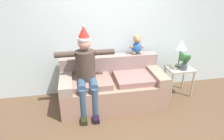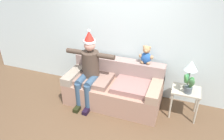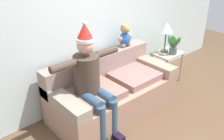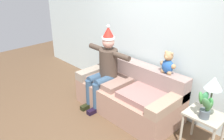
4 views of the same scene
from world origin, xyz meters
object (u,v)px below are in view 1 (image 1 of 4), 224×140
(teddy_bear, at_px, (137,46))
(table_lamp, at_px, (181,46))
(side_table, at_px, (179,73))
(couch, at_px, (112,86))
(person_seated, at_px, (86,69))
(potted_plant, at_px, (184,61))

(teddy_bear, distance_m, table_lamp, 0.86)
(side_table, bearing_deg, table_lamp, 87.80)
(couch, distance_m, person_seated, 0.68)
(table_lamp, xyz_separation_m, potted_plant, (0.01, -0.17, -0.24))
(couch, xyz_separation_m, teddy_bear, (0.55, 0.29, 0.68))
(person_seated, distance_m, teddy_bear, 1.16)
(potted_plant, bearing_deg, couch, 177.43)
(person_seated, height_order, side_table, person_seated)
(teddy_bear, xyz_separation_m, side_table, (0.84, -0.26, -0.54))
(side_table, relative_size, potted_plant, 1.52)
(potted_plant, bearing_deg, person_seated, -176.97)
(person_seated, bearing_deg, potted_plant, 3.03)
(couch, distance_m, teddy_bear, 0.92)
(person_seated, xyz_separation_m, teddy_bear, (1.04, 0.45, 0.23))
(couch, distance_m, side_table, 1.40)
(person_seated, bearing_deg, teddy_bear, 23.61)
(side_table, distance_m, table_lamp, 0.54)
(person_seated, xyz_separation_m, potted_plant, (1.90, 0.10, -0.02))
(person_seated, relative_size, potted_plant, 4.03)
(potted_plant, bearing_deg, teddy_bear, 157.63)
(teddy_bear, bearing_deg, person_seated, -156.39)
(couch, xyz_separation_m, potted_plant, (1.41, -0.06, 0.43))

